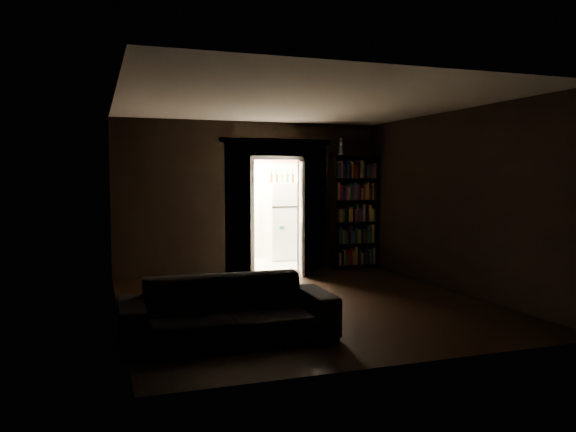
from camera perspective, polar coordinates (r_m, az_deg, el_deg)
name	(u,v)px	position (r m, az deg, el deg)	size (l,w,h in m)	color
ground	(303,303)	(8.02, 1.57, -8.82)	(5.50, 5.50, 0.00)	black
room_walls	(279,183)	(8.83, -0.93, 3.37)	(5.02, 5.61, 2.84)	black
kitchen_alcove	(260,204)	(11.67, -2.85, 1.20)	(2.20, 1.80, 2.60)	beige
sofa	(229,299)	(6.23, -6.06, -8.39)	(2.32, 1.00, 0.89)	black
bookshelf	(353,212)	(10.98, 6.64, 0.42)	(0.90, 0.32, 2.20)	black
refrigerator	(283,221)	(12.10, -0.47, -0.53)	(0.74, 0.68, 1.65)	white
door	(302,218)	(10.32, 1.42, -0.20)	(0.85, 0.05, 2.05)	white
figurine	(341,146)	(10.92, 5.38, 7.05)	(0.11, 0.11, 0.33)	silver
bottles	(282,176)	(11.93, -0.59, 4.04)	(0.68, 0.08, 0.28)	black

